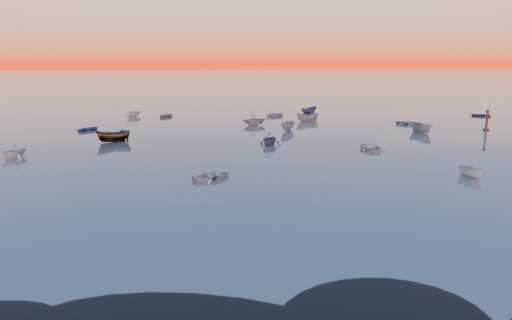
{
  "coord_description": "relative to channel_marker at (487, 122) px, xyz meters",
  "views": [
    {
      "loc": [
        -6.04,
        -18.19,
        11.01
      ],
      "look_at": [
        -0.68,
        28.0,
        1.34
      ],
      "focal_mm": 35.0,
      "sensor_mm": 36.0,
      "label": 1
    }
  ],
  "objects": [
    {
      "name": "ground",
      "position": [
        -37.24,
        47.84,
        -1.37
      ],
      "size": [
        600.0,
        600.0,
        0.0
      ],
      "primitive_type": "plane",
      "color": "slate",
      "rests_on": "ground"
    },
    {
      "name": "moored_fleet",
      "position": [
        -37.24,
        0.84,
        -1.37
      ],
      "size": [
        124.0,
        58.0,
        1.2
      ],
      "primitive_type": null,
      "color": "beige",
      "rests_on": "ground"
    },
    {
      "name": "channel_marker",
      "position": [
        0.0,
        0.0,
        0.0
      ],
      "size": [
        0.97,
        0.97,
        3.46
      ],
      "color": "#4D1810",
      "rests_on": "ground"
    }
  ]
}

